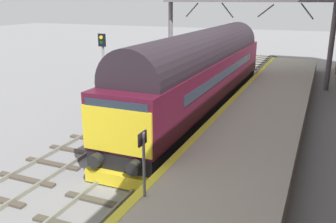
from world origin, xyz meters
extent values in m
plane|color=gray|center=(0.00, 0.00, 0.00)|extent=(140.00, 140.00, 0.00)
cube|color=gray|center=(-0.72, 0.00, 0.07)|extent=(0.07, 60.00, 0.15)
cube|color=gray|center=(0.72, 0.00, 0.07)|extent=(0.07, 60.00, 0.15)
cube|color=#4A4438|center=(0.00, -5.25, 0.04)|extent=(2.50, 0.26, 0.09)
cube|color=#4A4438|center=(0.00, -3.75, 0.04)|extent=(2.50, 0.26, 0.09)
cube|color=#4A4438|center=(0.00, -2.25, 0.04)|extent=(2.50, 0.26, 0.09)
cube|color=#4A4438|center=(0.00, -0.75, 0.04)|extent=(2.50, 0.26, 0.09)
cube|color=#4A4438|center=(0.00, 0.75, 0.04)|extent=(2.50, 0.26, 0.09)
cube|color=#4A4438|center=(0.00, 2.25, 0.04)|extent=(2.50, 0.26, 0.09)
cube|color=#4A4438|center=(0.00, 3.75, 0.04)|extent=(2.50, 0.26, 0.09)
cube|color=#4A4438|center=(0.00, 5.25, 0.04)|extent=(2.50, 0.26, 0.09)
cube|color=#4A4438|center=(0.00, 6.75, 0.04)|extent=(2.50, 0.26, 0.09)
cube|color=#4A4438|center=(0.00, 8.25, 0.04)|extent=(2.50, 0.26, 0.09)
cube|color=#4A4438|center=(0.00, 9.75, 0.04)|extent=(2.50, 0.26, 0.09)
cube|color=#4A4438|center=(0.00, 11.25, 0.04)|extent=(2.50, 0.26, 0.09)
cube|color=#4A4438|center=(0.00, 12.75, 0.04)|extent=(2.50, 0.26, 0.09)
cube|color=#4A4438|center=(0.00, 14.25, 0.04)|extent=(2.50, 0.26, 0.09)
cube|color=#4A4438|center=(0.00, 15.75, 0.04)|extent=(2.50, 0.26, 0.09)
cube|color=#4A4438|center=(0.00, 17.25, 0.04)|extent=(2.50, 0.26, 0.09)
cube|color=#4A4438|center=(0.00, 18.75, 0.04)|extent=(2.50, 0.26, 0.09)
cube|color=#4A4438|center=(0.00, 20.25, 0.04)|extent=(2.50, 0.26, 0.09)
cube|color=#4A4438|center=(0.00, 21.75, 0.04)|extent=(2.50, 0.26, 0.09)
cube|color=#4A4438|center=(0.00, 23.25, 0.04)|extent=(2.50, 0.26, 0.09)
cube|color=#4A4438|center=(0.00, 24.75, 0.04)|extent=(2.50, 0.26, 0.09)
cube|color=#4A4438|center=(0.00, 26.25, 0.04)|extent=(2.50, 0.26, 0.09)
cube|color=#4A4438|center=(0.00, 27.75, 0.04)|extent=(2.50, 0.26, 0.09)
cube|color=#4A4438|center=(0.00, 29.25, 0.04)|extent=(2.50, 0.26, 0.09)
cube|color=gray|center=(-3.97, 0.00, 0.07)|extent=(0.07, 60.00, 0.15)
cube|color=gray|center=(-2.54, 0.00, 0.07)|extent=(0.07, 60.00, 0.15)
cube|color=#4C4338|center=(-3.26, -5.00, 0.04)|extent=(2.50, 0.26, 0.09)
cube|color=#4C4338|center=(-3.26, -3.57, 0.04)|extent=(2.50, 0.26, 0.09)
cube|color=#4C4338|center=(-3.26, -2.14, 0.04)|extent=(2.50, 0.26, 0.09)
cube|color=#4C4338|center=(-3.26, -0.71, 0.04)|extent=(2.50, 0.26, 0.09)
cube|color=#4C4338|center=(-3.26, 0.71, 0.04)|extent=(2.50, 0.26, 0.09)
cube|color=#4C4338|center=(-3.26, 2.14, 0.04)|extent=(2.50, 0.26, 0.09)
cube|color=#4C4338|center=(-3.26, 3.57, 0.04)|extent=(2.50, 0.26, 0.09)
cube|color=#4C4338|center=(-3.26, 5.00, 0.04)|extent=(2.50, 0.26, 0.09)
cube|color=#4C4338|center=(-3.26, 6.43, 0.04)|extent=(2.50, 0.26, 0.09)
cube|color=#4C4338|center=(-3.26, 7.86, 0.04)|extent=(2.50, 0.26, 0.09)
cube|color=#4C4338|center=(-3.26, 9.29, 0.04)|extent=(2.50, 0.26, 0.09)
cube|color=#4C4338|center=(-3.26, 10.71, 0.04)|extent=(2.50, 0.26, 0.09)
cube|color=#4C4338|center=(-3.26, 12.14, 0.04)|extent=(2.50, 0.26, 0.09)
cube|color=#4C4338|center=(-3.26, 13.57, 0.04)|extent=(2.50, 0.26, 0.09)
cube|color=#4C4338|center=(-3.26, 15.00, 0.04)|extent=(2.50, 0.26, 0.09)
cube|color=#4C4338|center=(-3.26, 16.43, 0.04)|extent=(2.50, 0.26, 0.09)
cube|color=#4C4338|center=(-3.26, 17.86, 0.04)|extent=(2.50, 0.26, 0.09)
cube|color=#4C4338|center=(-3.26, 19.29, 0.04)|extent=(2.50, 0.26, 0.09)
cube|color=#4C4338|center=(-3.26, 20.71, 0.04)|extent=(2.50, 0.26, 0.09)
cube|color=#4C4338|center=(-3.26, 22.14, 0.04)|extent=(2.50, 0.26, 0.09)
cube|color=#4C4338|center=(-3.26, 23.57, 0.04)|extent=(2.50, 0.26, 0.09)
cube|color=#4C4338|center=(-3.26, 25.00, 0.04)|extent=(2.50, 0.26, 0.09)
cube|color=#4C4338|center=(-3.26, 26.43, 0.04)|extent=(2.50, 0.26, 0.09)
cube|color=#4C4338|center=(-3.26, 27.86, 0.04)|extent=(2.50, 0.26, 0.09)
cube|color=#4C4338|center=(-3.26, 29.29, 0.04)|extent=(2.50, 0.26, 0.09)
cube|color=#B2AA9A|center=(3.60, 0.00, 0.50)|extent=(4.00, 44.00, 1.00)
cube|color=yellow|center=(1.75, 0.00, 1.00)|extent=(0.30, 44.00, 0.01)
cube|color=black|center=(0.00, 5.21, 0.82)|extent=(2.56, 18.41, 0.60)
cube|color=#4D1124|center=(0.00, 5.21, 2.17)|extent=(2.70, 18.41, 2.10)
cylinder|color=#281F27|center=(0.00, 5.21, 3.40)|extent=(2.56, 16.94, 2.57)
cube|color=yellow|center=(0.00, -4.03, 2.02)|extent=(2.65, 0.08, 1.58)
cube|color=#232D3D|center=(0.00, -4.01, 2.75)|extent=(2.38, 0.04, 0.64)
cube|color=#232D3D|center=(1.37, 5.21, 2.47)|extent=(0.04, 12.89, 0.44)
cylinder|color=black|center=(-0.75, -4.24, 0.92)|extent=(0.48, 0.35, 0.48)
cylinder|color=black|center=(0.75, -4.24, 0.92)|extent=(0.48, 0.35, 0.48)
cube|color=yellow|center=(0.00, -4.09, 0.29)|extent=(2.43, 0.36, 0.47)
cylinder|color=black|center=(0.00, -2.33, 0.52)|extent=(1.64, 1.04, 1.04)
cylinder|color=black|center=(0.00, -1.23, 0.52)|extent=(1.64, 1.04, 1.04)
cylinder|color=black|center=(0.00, -0.13, 0.52)|extent=(1.64, 1.04, 1.04)
cylinder|color=black|center=(0.00, 10.56, 0.52)|extent=(1.64, 1.04, 1.04)
cylinder|color=black|center=(0.00, 11.66, 0.52)|extent=(1.64, 1.04, 1.04)
cylinder|color=black|center=(0.00, 12.76, 0.52)|extent=(1.64, 1.04, 1.04)
cylinder|color=gray|center=(-5.44, 3.81, 2.21)|extent=(0.14, 0.14, 4.43)
cube|color=black|center=(-5.44, 3.75, 4.07)|extent=(0.44, 0.10, 0.71)
cylinder|color=yellow|center=(-5.44, 3.69, 4.23)|extent=(0.20, 0.06, 0.20)
cylinder|color=#0A3E13|center=(-5.44, 3.69, 3.95)|extent=(0.20, 0.06, 0.20)
cylinder|color=slate|center=(1.96, -5.88, 1.95)|extent=(0.08, 0.08, 1.88)
cube|color=black|center=(1.93, -5.88, 2.71)|extent=(0.05, 0.44, 0.36)
cube|color=white|center=(1.90, -5.88, 2.71)|extent=(0.01, 0.20, 0.24)
cylinder|color=slate|center=(-5.66, 14.29, 3.04)|extent=(0.36, 0.36, 6.07)
cylinder|color=slate|center=(6.50, 14.29, 3.04)|extent=(0.36, 0.36, 6.07)
cylinder|color=slate|center=(-3.84, 14.29, 5.47)|extent=(1.03, 0.10, 1.09)
cylinder|color=slate|center=(-1.00, 14.29, 5.47)|extent=(0.99, 0.10, 1.13)
cylinder|color=slate|center=(1.84, 14.29, 5.47)|extent=(1.15, 0.10, 0.96)
cylinder|color=slate|center=(4.68, 14.29, 5.47)|extent=(0.98, 0.10, 1.14)
camera|label=1|loc=(6.10, -13.98, 6.22)|focal=39.32mm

